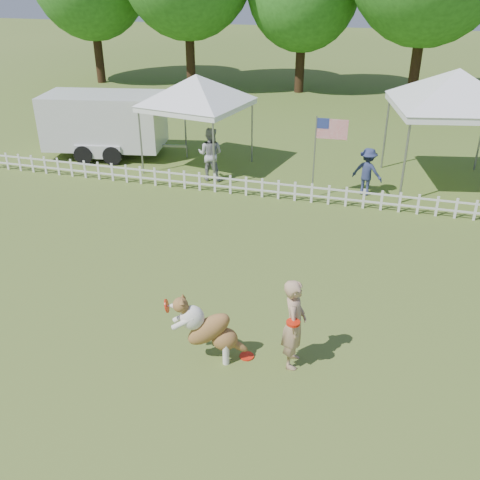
# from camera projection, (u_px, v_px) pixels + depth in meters

# --- Properties ---
(ground) EXTENTS (120.00, 120.00, 0.00)m
(ground) POSITION_uv_depth(u_px,v_px,m) (236.00, 343.00, 9.88)
(ground) COLOR #3C5A1C
(ground) RESTS_ON ground
(picket_fence) EXTENTS (22.00, 0.08, 0.60)m
(picket_fence) POSITION_uv_depth(u_px,v_px,m) (303.00, 192.00, 15.73)
(picket_fence) COLOR silver
(picket_fence) RESTS_ON ground
(handler) EXTENTS (0.46, 0.65, 1.68)m
(handler) POSITION_uv_depth(u_px,v_px,m) (294.00, 324.00, 9.02)
(handler) COLOR tan
(handler) RESTS_ON ground
(dog) EXTENTS (1.33, 0.76, 1.30)m
(dog) POSITION_uv_depth(u_px,v_px,m) (210.00, 329.00, 9.19)
(dog) COLOR brown
(dog) RESTS_ON ground
(frisbee_on_turf) EXTENTS (0.31, 0.31, 0.02)m
(frisbee_on_turf) POSITION_uv_depth(u_px,v_px,m) (247.00, 356.00, 9.54)
(frisbee_on_turf) COLOR red
(frisbee_on_turf) RESTS_ON ground
(canopy_tent_left) EXTENTS (3.48, 3.48, 3.08)m
(canopy_tent_left) POSITION_uv_depth(u_px,v_px,m) (198.00, 124.00, 17.90)
(canopy_tent_left) COLOR white
(canopy_tent_left) RESTS_ON ground
(canopy_tent_right) EXTENTS (4.06, 4.06, 3.53)m
(canopy_tent_right) POSITION_uv_depth(u_px,v_px,m) (449.00, 131.00, 16.28)
(canopy_tent_right) COLOR white
(canopy_tent_right) RESTS_ON ground
(cargo_trailer) EXTENTS (5.53, 3.22, 2.28)m
(cargo_trailer) POSITION_uv_depth(u_px,v_px,m) (105.00, 124.00, 19.32)
(cargo_trailer) COLOR silver
(cargo_trailer) RESTS_ON ground
(flag_pole) EXTENTS (0.96, 0.15, 2.48)m
(flag_pole) POSITION_uv_depth(u_px,v_px,m) (314.00, 158.00, 15.59)
(flag_pole) COLOR gray
(flag_pole) RESTS_ON ground
(spectator_a) EXTENTS (0.84, 0.66, 1.72)m
(spectator_a) POSITION_uv_depth(u_px,v_px,m) (210.00, 154.00, 17.15)
(spectator_a) COLOR #97969C
(spectator_a) RESTS_ON ground
(spectator_b) EXTENTS (1.05, 0.78, 1.45)m
(spectator_b) POSITION_uv_depth(u_px,v_px,m) (367.00, 172.00, 16.08)
(spectator_b) COLOR navy
(spectator_b) RESTS_ON ground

